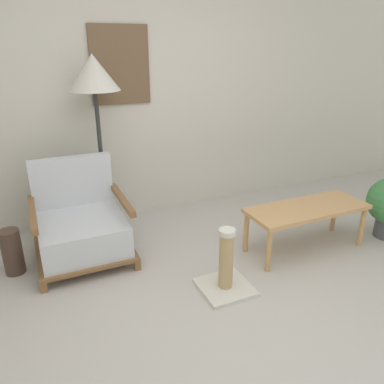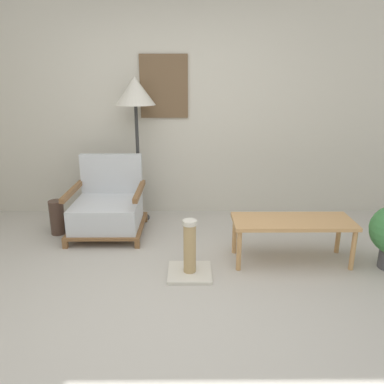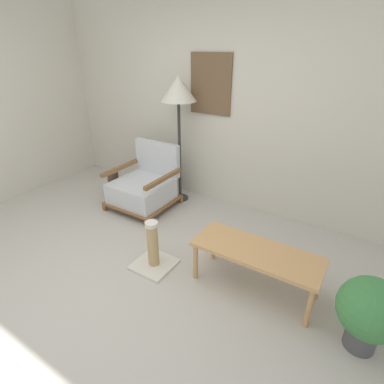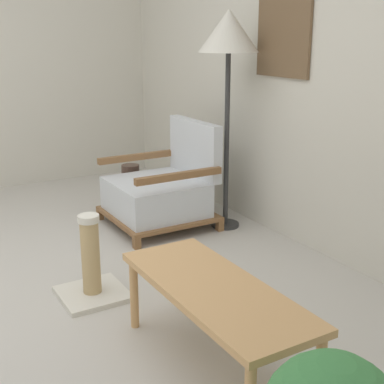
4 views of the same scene
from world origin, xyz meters
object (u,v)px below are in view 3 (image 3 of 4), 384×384
(floor_lamp, at_px, (178,93))
(scratching_post, at_px, (153,252))
(coffee_table, at_px, (256,255))
(vase, at_px, (114,184))
(potted_plant, at_px, (370,311))
(armchair, at_px, (144,186))

(floor_lamp, xyz_separation_m, scratching_post, (0.60, -1.34, -1.30))
(scratching_post, bearing_deg, floor_lamp, 114.06)
(coffee_table, bearing_deg, vase, 164.70)
(vase, height_order, potted_plant, potted_plant)
(coffee_table, relative_size, vase, 2.88)
(coffee_table, xyz_separation_m, scratching_post, (-0.94, -0.25, -0.20))
(floor_lamp, bearing_deg, potted_plant, -27.16)
(vase, relative_size, potted_plant, 0.64)
(armchair, bearing_deg, floor_lamp, 54.76)
(coffee_table, bearing_deg, armchair, 159.73)
(coffee_table, height_order, vase, coffee_table)
(scratching_post, bearing_deg, armchair, 134.06)
(armchair, distance_m, floor_lamp, 1.28)
(floor_lamp, xyz_separation_m, coffee_table, (1.54, -1.10, -1.09))
(armchair, xyz_separation_m, potted_plant, (2.71, -0.82, 0.06))
(coffee_table, xyz_separation_m, vase, (-2.39, 0.66, -0.17))
(armchair, height_order, potted_plant, armchair)
(armchair, relative_size, vase, 2.17)
(floor_lamp, height_order, coffee_table, floor_lamp)
(armchair, xyz_separation_m, coffee_table, (1.84, -0.68, 0.08))
(armchair, distance_m, coffee_table, 1.96)
(vase, xyz_separation_m, scratching_post, (1.45, -0.90, -0.03))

